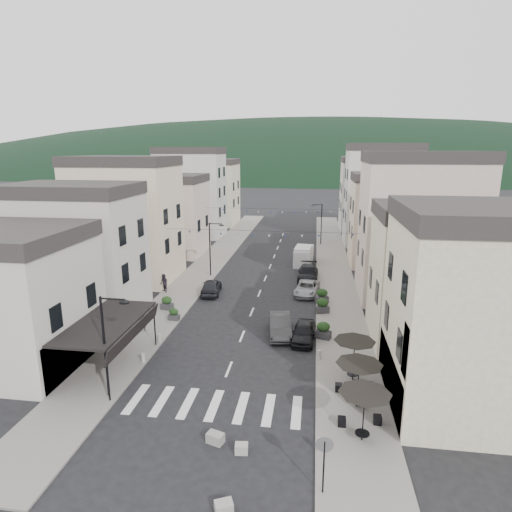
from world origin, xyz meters
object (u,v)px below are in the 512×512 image
at_px(parked_car_a, 304,332).
at_px(parked_car_d, 308,273).
at_px(parked_car_c, 307,288).
at_px(pedestrian_b, 164,283).
at_px(delivery_van, 304,255).
at_px(parked_car_e, 211,286).
at_px(parked_car_b, 280,325).
at_px(pedestrian_a, 143,321).

bearing_deg(parked_car_a, parked_car_d, 94.54).
xyz_separation_m(parked_car_c, pedestrian_b, (-13.80, -1.56, 0.39)).
bearing_deg(parked_car_a, delivery_van, 96.33).
bearing_deg(parked_car_e, pedestrian_b, -0.74).
xyz_separation_m(parked_car_b, delivery_van, (1.12, 20.76, 0.40)).
distance_m(parked_car_e, pedestrian_a, 10.01).
bearing_deg(pedestrian_b, parked_car_c, 49.93).
relative_size(parked_car_a, delivery_van, 0.79).
height_order(parked_car_a, pedestrian_a, pedestrian_a).
bearing_deg(delivery_van, parked_car_a, -83.01).
height_order(parked_car_d, delivery_van, delivery_van).
xyz_separation_m(parked_car_b, pedestrian_b, (-12.00, 8.06, 0.28)).
xyz_separation_m(parked_car_a, parked_car_b, (-1.80, 0.84, 0.07)).
relative_size(parked_car_b, parked_car_e, 1.04).
bearing_deg(parked_car_a, parked_car_c, 94.54).
bearing_deg(parked_car_a, pedestrian_b, 151.74).
relative_size(parked_car_d, parked_car_e, 1.20).
relative_size(parked_car_a, parked_car_b, 0.88).
distance_m(parked_car_b, parked_car_c, 9.78).
xyz_separation_m(parked_car_a, parked_car_d, (-0.00, 15.25, 0.08)).
distance_m(parked_car_a, parked_car_b, 1.99).
bearing_deg(parked_car_b, parked_car_c, 72.37).
height_order(parked_car_d, pedestrian_a, pedestrian_a).
relative_size(parked_car_b, pedestrian_b, 2.51).
relative_size(parked_car_a, parked_car_d, 0.76).
relative_size(parked_car_b, delivery_van, 0.90).
relative_size(parked_car_e, delivery_van, 0.86).
relative_size(parked_car_d, pedestrian_b, 2.90).
distance_m(parked_car_c, pedestrian_b, 13.89).
height_order(parked_car_d, parked_car_e, parked_car_d).
bearing_deg(parked_car_e, parked_car_d, -153.59).
xyz_separation_m(parked_car_a, parked_car_e, (-9.20, 9.34, 0.06)).
height_order(parked_car_a, parked_car_c, parked_car_a).
bearing_deg(parked_car_d, parked_car_c, -89.07).
bearing_deg(parked_car_d, pedestrian_b, -154.36).
height_order(parked_car_a, pedestrian_b, pedestrian_b).
relative_size(parked_car_b, pedestrian_a, 2.93).
bearing_deg(parked_car_e, parked_car_b, 124.72).
bearing_deg(pedestrian_a, parked_car_b, -21.40).
xyz_separation_m(parked_car_c, parked_car_e, (-9.20, -1.11, 0.11)).
bearing_deg(pedestrian_b, parked_car_d, 68.21).
distance_m(delivery_van, pedestrian_b, 18.27).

